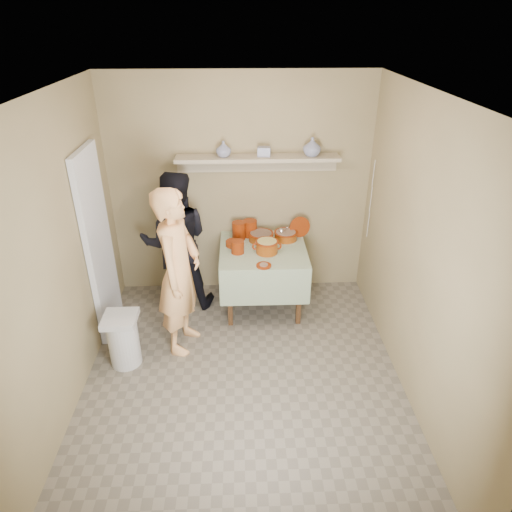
{
  "coord_description": "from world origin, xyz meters",
  "views": [
    {
      "loc": [
        -0.0,
        -3.28,
        3.12
      ],
      "look_at": [
        0.15,
        0.75,
        0.95
      ],
      "focal_mm": 32.0,
      "sensor_mm": 36.0,
      "label": 1
    }
  ],
  "objects_px": {
    "serving_table": "(263,258)",
    "trash_bin": "(123,340)",
    "person_cook": "(179,272)",
    "person_helper": "(176,242)",
    "cazuela_rice": "(267,246)"
  },
  "relations": [
    {
      "from": "person_cook",
      "to": "serving_table",
      "type": "xyz_separation_m",
      "value": [
        0.86,
        0.69,
        -0.23
      ]
    },
    {
      "from": "person_cook",
      "to": "serving_table",
      "type": "distance_m",
      "value": 1.13
    },
    {
      "from": "cazuela_rice",
      "to": "trash_bin",
      "type": "bearing_deg",
      "value": -149.13
    },
    {
      "from": "serving_table",
      "to": "cazuela_rice",
      "type": "distance_m",
      "value": 0.23
    },
    {
      "from": "serving_table",
      "to": "trash_bin",
      "type": "xyz_separation_m",
      "value": [
        -1.42,
        -0.97,
        -0.36
      ]
    },
    {
      "from": "serving_table",
      "to": "cazuela_rice",
      "type": "bearing_deg",
      "value": -70.38
    },
    {
      "from": "person_cook",
      "to": "trash_bin",
      "type": "xyz_separation_m",
      "value": [
        -0.56,
        -0.28,
        -0.59
      ]
    },
    {
      "from": "person_cook",
      "to": "cazuela_rice",
      "type": "bearing_deg",
      "value": -43.3
    },
    {
      "from": "person_cook",
      "to": "trash_bin",
      "type": "bearing_deg",
      "value": 130.29
    },
    {
      "from": "person_cook",
      "to": "trash_bin",
      "type": "distance_m",
      "value": 0.86
    },
    {
      "from": "person_helper",
      "to": "trash_bin",
      "type": "bearing_deg",
      "value": 62.78
    },
    {
      "from": "person_cook",
      "to": "person_helper",
      "type": "distance_m",
      "value": 0.77
    },
    {
      "from": "person_helper",
      "to": "serving_table",
      "type": "relative_size",
      "value": 1.69
    },
    {
      "from": "person_helper",
      "to": "trash_bin",
      "type": "distance_m",
      "value": 1.25
    },
    {
      "from": "person_cook",
      "to": "person_helper",
      "type": "bearing_deg",
      "value": 22.5
    }
  ]
}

